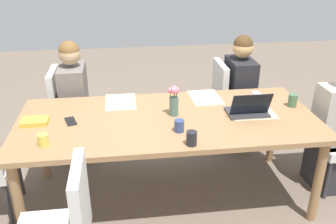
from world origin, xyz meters
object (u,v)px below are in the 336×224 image
laptop_head_right_left_far (248,110)px  coffee_mug_near_right (293,100)px  dining_table (168,125)px  person_far_left_near (76,108)px  person_far_left_mid (238,99)px  coffee_mug_centre_right (43,140)px  phone_silver (258,94)px  chair_far_left_mid (230,100)px  book_red_cover (35,121)px  chair_far_left_near (69,108)px  flower_vase (174,100)px  phone_black (71,121)px  coffee_mug_near_left (179,126)px  coffee_mug_centre_left (192,138)px

laptop_head_right_left_far → coffee_mug_near_right: (0.42, 0.11, 0.01)m
dining_table → person_far_left_near: 1.16m
person_far_left_near → person_far_left_mid: size_ratio=1.00×
person_far_left_near → coffee_mug_centre_right: (-0.08, -1.12, 0.27)m
person_far_left_near → phone_silver: size_ratio=7.97×
chair_far_left_mid → person_far_left_mid: (0.07, -0.06, 0.03)m
laptop_head_right_left_far → book_red_cover: bearing=177.9°
chair_far_left_near → chair_far_left_mid: (1.66, 0.01, 0.00)m
chair_far_left_mid → book_red_cover: size_ratio=4.50×
flower_vase → phone_black: size_ratio=1.63×
chair_far_left_near → coffee_mug_near_left: (0.94, -1.10, 0.30)m
flower_vase → person_far_left_mid: bearing=44.3°
chair_far_left_near → phone_black: (0.13, -0.84, 0.26)m
coffee_mug_near_right → laptop_head_right_left_far: bearing=-165.0°
coffee_mug_centre_right → coffee_mug_centre_left: bearing=-7.2°
coffee_mug_near_left → coffee_mug_centre_right: (-0.94, -0.08, -0.00)m
chair_far_left_mid → flower_vase: flower_vase is taller
person_far_left_near → person_far_left_mid: (1.66, 0.01, 0.00)m
person_far_left_near → coffee_mug_centre_left: 1.57m
chair_far_left_mid → coffee_mug_near_left: size_ratio=10.17×
laptop_head_right_left_far → phone_black: size_ratio=2.13×
laptop_head_right_left_far → phone_black: (-1.39, 0.06, -0.04)m
chair_far_left_near → coffee_mug_centre_left: bearing=-52.9°
laptop_head_right_left_far → chair_far_left_near: bearing=149.5°
laptop_head_right_left_far → phone_silver: size_ratio=2.13×
coffee_mug_centre_left → coffee_mug_near_left: bearing=104.2°
laptop_head_right_left_far → book_red_cover: size_ratio=1.60×
phone_black → book_red_cover: bearing=71.9°
chair_far_left_near → coffee_mug_near_left: size_ratio=10.17×
coffee_mug_centre_left → phone_black: size_ratio=0.67×
coffee_mug_near_right → coffee_mug_centre_right: (-1.95, -0.40, -0.01)m
person_far_left_mid → phone_black: bearing=-153.7°
dining_table → laptop_head_right_left_far: laptop_head_right_left_far is taller
dining_table → laptop_head_right_left_far: size_ratio=7.33×
coffee_mug_near_right → coffee_mug_centre_left: size_ratio=1.06×
flower_vase → phone_silver: 0.89m
coffee_mug_near_left → coffee_mug_near_right: bearing=17.5°
phone_black → phone_silver: (1.62, 0.34, 0.00)m
phone_black → laptop_head_right_left_far: bearing=-109.6°
person_far_left_mid → coffee_mug_near_right: (0.21, -0.73, 0.28)m
person_far_left_near → phone_black: size_ratio=7.97×
chair_far_left_mid → phone_black: size_ratio=6.00×
chair_far_left_near → laptop_head_right_left_far: bearing=-30.5°
coffee_mug_near_left → phone_black: bearing=161.9°
book_red_cover → person_far_left_mid: bearing=22.1°
coffee_mug_near_right → book_red_cover: size_ratio=0.53×
coffee_mug_near_right → coffee_mug_centre_left: (-0.96, -0.52, -0.00)m
dining_table → person_far_left_mid: (0.85, 0.82, -0.16)m
dining_table → person_far_left_near: person_far_left_near is taller
chair_far_left_near → coffee_mug_near_right: size_ratio=8.51×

